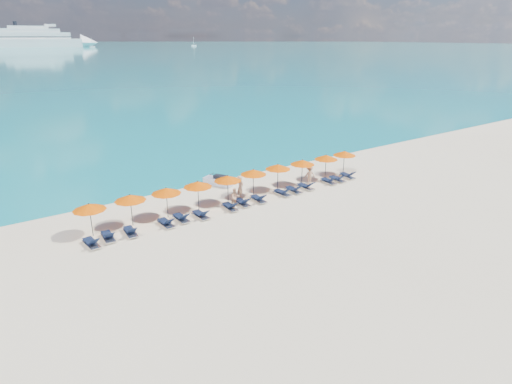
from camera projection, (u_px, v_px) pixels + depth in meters
ground at (281, 220)px, 29.93m from camera, size 1400.00×1400.00×0.00m
cruise_ship at (45, 39)px, 500.49m from camera, size 120.75×30.46×33.26m
sailboat_near at (92, 47)px, 482.64m from camera, size 5.67×1.89×10.39m
sailboat_far at (194, 45)px, 536.87m from camera, size 6.28×2.09×11.52m
jetski at (218, 181)px, 36.84m from camera, size 1.98×2.72×0.91m
beachgoer_a at (240, 187)px, 33.72m from camera, size 0.81×0.74×1.85m
beachgoer_b at (235, 198)px, 32.06m from camera, size 0.72×0.42×1.46m
beachgoer_c at (309, 175)px, 36.89m from camera, size 1.18×0.70×1.71m
umbrella_0 at (89, 207)px, 26.88m from camera, size 2.10×2.10×2.28m
umbrella_1 at (130, 198)px, 28.40m from camera, size 2.10×2.10×2.28m
umbrella_2 at (166, 191)px, 29.69m from camera, size 2.10×2.10×2.28m
umbrella_3 at (198, 184)px, 31.00m from camera, size 2.10×2.10×2.28m
umbrella_4 at (228, 178)px, 32.28m from camera, size 2.10×2.10×2.28m
umbrella_5 at (253, 172)px, 33.79m from camera, size 2.10×2.10×2.28m
umbrella_6 at (278, 167)px, 35.15m from camera, size 2.10×2.10×2.28m
umbrella_7 at (302, 162)px, 36.41m from camera, size 2.10×2.10×2.28m
umbrella_8 at (326, 157)px, 37.90m from camera, size 2.10×2.10×2.28m
umbrella_9 at (344, 153)px, 39.18m from camera, size 2.10×2.10×2.28m
lounger_0 at (91, 243)px, 26.13m from camera, size 0.78×1.75×0.66m
lounger_1 at (108, 236)px, 26.97m from camera, size 0.75×1.74×0.66m
lounger_2 at (130, 231)px, 27.64m from camera, size 0.76×1.74×0.66m
lounger_3 at (166, 223)px, 28.92m from camera, size 0.67×1.72×0.66m
lounger_4 at (181, 218)px, 29.71m from camera, size 0.67×1.72×0.66m
lounger_5 at (201, 215)px, 30.24m from camera, size 0.69×1.73×0.66m
lounger_6 at (230, 207)px, 31.66m from camera, size 0.72×1.73×0.66m
lounger_7 at (242, 202)px, 32.47m from camera, size 0.69×1.72×0.66m
lounger_8 at (258, 199)px, 33.20m from camera, size 0.71×1.73×0.66m
lounger_9 at (282, 193)px, 34.51m from camera, size 0.74×1.74×0.66m
lounger_10 at (294, 190)px, 35.15m from camera, size 0.63×1.70×0.66m
lounger_11 at (306, 186)px, 35.94m from camera, size 0.70×1.73×0.66m
lounger_12 at (328, 181)px, 37.27m from camera, size 0.74×1.74×0.66m
lounger_13 at (337, 179)px, 37.84m from camera, size 0.64×1.71×0.66m
lounger_14 at (347, 175)px, 38.74m from camera, size 0.79×1.76×0.66m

